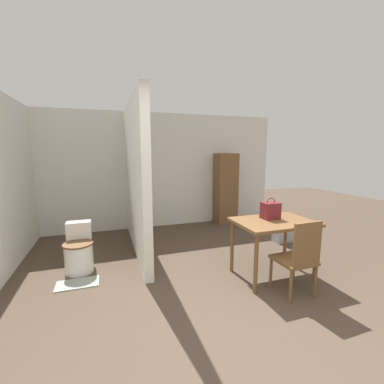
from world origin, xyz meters
TOP-DOWN VIEW (x-y plane):
  - ground_plane at (0.00, 0.00)m, footprint 16.00×16.00m
  - wall_back at (0.00, 4.07)m, footprint 5.67×0.12m
  - partition_wall at (-0.57, 2.76)m, footprint 0.12×2.50m
  - dining_table at (1.04, 1.18)m, footprint 1.02×0.72m
  - wooden_chair at (1.03, 0.68)m, footprint 0.42×0.42m
  - toilet at (-1.45, 2.20)m, footprint 0.40×0.55m
  - handbag at (1.05, 1.28)m, footprint 0.22×0.18m
  - wooden_cabinet at (1.61, 3.79)m, footprint 0.48×0.42m
  - bath_mat at (-1.45, 1.79)m, footprint 0.52×0.28m
  - space_heater at (2.07, 2.26)m, footprint 0.34×0.22m

SIDE VIEW (x-z plane):
  - ground_plane at x=0.00m, z-range 0.00..0.00m
  - bath_mat at x=-1.45m, z-range 0.00..0.01m
  - space_heater at x=2.07m, z-range 0.00..0.53m
  - toilet at x=-1.45m, z-range -0.05..0.61m
  - wooden_chair at x=1.03m, z-range 0.02..0.94m
  - dining_table at x=1.04m, z-range 0.29..1.07m
  - wooden_cabinet at x=1.61m, z-range 0.00..1.63m
  - handbag at x=1.05m, z-range 0.75..1.04m
  - partition_wall at x=-0.57m, z-range 0.00..2.50m
  - wall_back at x=0.00m, z-range 0.00..2.50m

